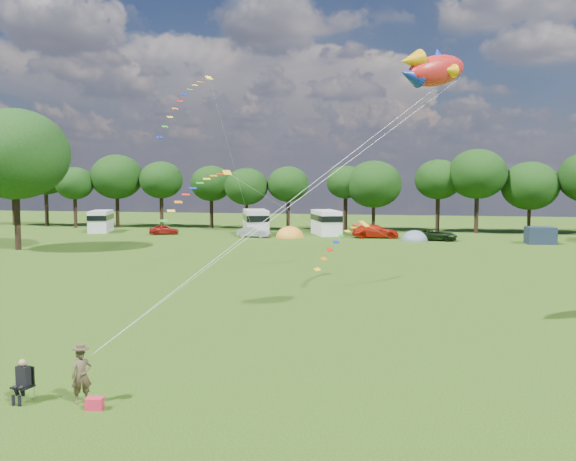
% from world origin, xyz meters
% --- Properties ---
extents(ground_plane, '(180.00, 180.00, 0.00)m').
position_xyz_m(ground_plane, '(0.00, 0.00, 0.00)').
color(ground_plane, black).
rests_on(ground_plane, ground).
extents(tree_line, '(102.98, 10.98, 10.27)m').
position_xyz_m(tree_line, '(5.30, 54.99, 6.35)').
color(tree_line, black).
rests_on(tree_line, ground).
extents(big_tree, '(10.00, 10.00, 13.28)m').
position_xyz_m(big_tree, '(-30.00, 28.00, 9.02)').
color(big_tree, black).
rests_on(big_tree, ground).
extents(car_a, '(3.85, 2.55, 1.19)m').
position_xyz_m(car_a, '(-22.54, 45.67, 0.60)').
color(car_a, maroon).
rests_on(car_a, ground).
extents(car_b, '(3.60, 1.60, 1.24)m').
position_xyz_m(car_b, '(-11.13, 44.27, 0.62)').
color(car_b, gray).
rests_on(car_b, ground).
extents(car_c, '(5.30, 2.76, 1.52)m').
position_xyz_m(car_c, '(2.50, 46.27, 0.76)').
color(car_c, red).
rests_on(car_c, ground).
extents(car_d, '(4.92, 2.80, 1.27)m').
position_xyz_m(car_d, '(9.13, 44.59, 0.63)').
color(car_d, black).
rests_on(car_d, ground).
extents(campervan_a, '(3.79, 5.87, 2.66)m').
position_xyz_m(campervan_a, '(-31.70, 47.64, 1.43)').
color(campervan_a, silver).
rests_on(campervan_a, ground).
extents(campervan_b, '(4.51, 6.63, 2.99)m').
position_xyz_m(campervan_b, '(-11.61, 47.18, 1.61)').
color(campervan_b, '#BCBCBE').
rests_on(campervan_b, ground).
extents(campervan_c, '(4.51, 6.42, 2.89)m').
position_xyz_m(campervan_c, '(-3.50, 49.33, 1.56)').
color(campervan_c, white).
rests_on(campervan_c, ground).
extents(tent_orange, '(3.29, 3.60, 2.57)m').
position_xyz_m(tent_orange, '(-7.07, 44.91, 0.02)').
color(tent_orange, orange).
rests_on(tent_orange, ground).
extents(tent_greyblue, '(2.98, 3.26, 2.22)m').
position_xyz_m(tent_greyblue, '(6.86, 44.04, 0.02)').
color(tent_greyblue, slate).
rests_on(tent_greyblue, ground).
extents(awning_navy, '(2.97, 2.50, 1.74)m').
position_xyz_m(awning_navy, '(19.59, 43.25, 0.87)').
color(awning_navy, '#1A2437').
rests_on(awning_navy, ground).
extents(kite_flyer, '(0.74, 0.69, 1.69)m').
position_xyz_m(kite_flyer, '(-3.20, -8.63, 0.85)').
color(kite_flyer, '#4C3E2B').
rests_on(kite_flyer, ground).
extents(camp_chair, '(0.63, 0.64, 1.35)m').
position_xyz_m(camp_chair, '(-5.02, -8.85, 0.81)').
color(camp_chair, '#99999E').
rests_on(camp_chair, ground).
extents(kite_bag, '(0.56, 0.43, 0.36)m').
position_xyz_m(kite_bag, '(-2.54, -9.07, 0.18)').
color(kite_bag, red).
rests_on(kite_bag, ground).
extents(fish_kite, '(3.49, 3.28, 2.03)m').
position_xyz_m(fish_kite, '(7.40, 2.59, 11.55)').
color(fish_kite, red).
rests_on(fish_kite, ground).
extents(streamer_kite_a, '(3.33, 5.60, 5.76)m').
position_xyz_m(streamer_kite_a, '(-12.44, 26.93, 13.83)').
color(streamer_kite_a, yellow).
rests_on(streamer_kite_a, ground).
extents(streamer_kite_b, '(4.35, 4.70, 3.82)m').
position_xyz_m(streamer_kite_b, '(-9.04, 20.07, 6.16)').
color(streamer_kite_b, gold).
rests_on(streamer_kite_b, ground).
extents(streamer_kite_c, '(3.11, 5.05, 2.83)m').
position_xyz_m(streamer_kite_c, '(2.46, 14.95, 3.04)').
color(streamer_kite_c, yellow).
rests_on(streamer_kite_c, ground).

